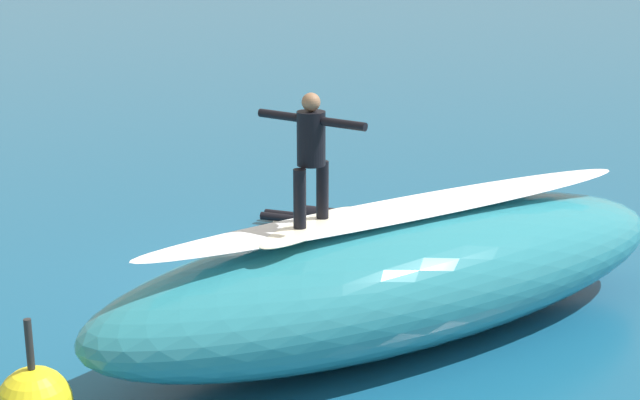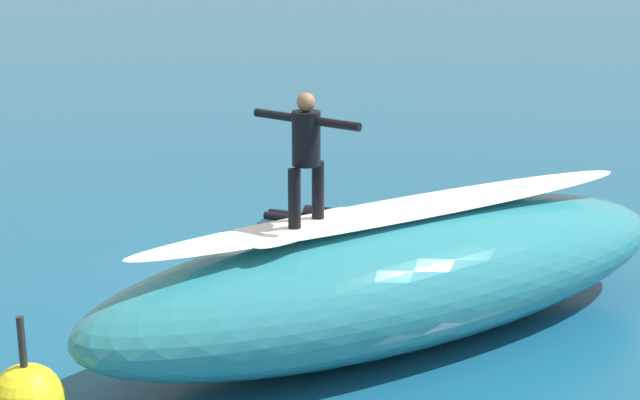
% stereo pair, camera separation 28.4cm
% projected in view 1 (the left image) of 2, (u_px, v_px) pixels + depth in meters
% --- Properties ---
extents(ground_plane, '(120.00, 120.00, 0.00)m').
position_uv_depth(ground_plane, '(290.00, 280.00, 14.26)').
color(ground_plane, '#145175').
extents(wave_crest, '(8.55, 2.86, 1.64)m').
position_uv_depth(wave_crest, '(404.00, 275.00, 12.15)').
color(wave_crest, teal).
rests_on(wave_crest, ground_plane).
extents(wave_foam_lip, '(7.21, 1.19, 0.08)m').
position_uv_depth(wave_foam_lip, '(406.00, 209.00, 11.91)').
color(wave_foam_lip, white).
rests_on(wave_foam_lip, wave_crest).
extents(surfboard_riding, '(1.93, 1.30, 0.10)m').
position_uv_depth(surfboard_riding, '(311.00, 227.00, 11.21)').
color(surfboard_riding, '#EAE5C6').
rests_on(surfboard_riding, wave_crest).
extents(surfer_riding, '(0.70, 1.33, 1.51)m').
position_uv_depth(surfer_riding, '(311.00, 148.00, 10.95)').
color(surfer_riding, black).
rests_on(surfer_riding, surfboard_riding).
extents(surfboard_paddling, '(1.65, 1.85, 0.07)m').
position_uv_depth(surfboard_paddling, '(326.00, 227.00, 16.63)').
color(surfboard_paddling, '#EAE5C6').
rests_on(surfboard_paddling, ground_plane).
extents(surfer_paddling, '(1.31, 1.52, 0.32)m').
position_uv_depth(surfer_paddling, '(318.00, 216.00, 16.62)').
color(surfer_paddling, black).
rests_on(surfer_paddling, surfboard_paddling).
extents(foam_patch_near, '(1.16, 1.15, 0.09)m').
position_uv_depth(foam_patch_near, '(345.00, 263.00, 14.86)').
color(foam_patch_near, white).
rests_on(foam_patch_near, ground_plane).
extents(foam_patch_mid, '(0.99, 0.82, 0.12)m').
position_uv_depth(foam_patch_mid, '(488.00, 251.00, 15.36)').
color(foam_patch_mid, white).
rests_on(foam_patch_mid, ground_plane).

